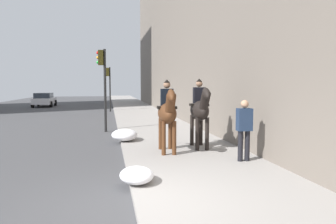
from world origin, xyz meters
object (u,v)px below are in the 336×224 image
(mounted_horse_near, at_px, (167,112))
(traffic_light_far_curb, at_px, (109,82))
(traffic_light_near_curb, at_px, (103,77))
(car_near_lane, at_px, (44,99))
(pedestrian_greeting, at_px, (244,126))
(mounted_horse_far, at_px, (200,109))

(mounted_horse_near, bearing_deg, traffic_light_far_curb, -171.05)
(traffic_light_far_curb, bearing_deg, traffic_light_near_curb, 178.66)
(car_near_lane, bearing_deg, pedestrian_greeting, -158.70)
(traffic_light_far_curb, bearing_deg, car_near_lane, 41.57)
(mounted_horse_near, distance_m, traffic_light_far_curb, 17.70)
(mounted_horse_near, height_order, car_near_lane, mounted_horse_near)
(mounted_horse_near, relative_size, traffic_light_near_curb, 0.58)
(mounted_horse_near, height_order, traffic_light_far_curb, traffic_light_far_curb)
(mounted_horse_far, xyz_separation_m, car_near_lane, (24.57, 9.57, -0.67))
(traffic_light_far_curb, bearing_deg, pedestrian_greeting, -169.21)
(mounted_horse_near, distance_m, traffic_light_near_curb, 6.13)
(pedestrian_greeting, bearing_deg, mounted_horse_far, 20.31)
(traffic_light_near_curb, height_order, traffic_light_far_curb, traffic_light_near_curb)
(car_near_lane, bearing_deg, traffic_light_far_curb, -138.26)
(pedestrian_greeting, xyz_separation_m, car_near_lane, (26.55, 10.26, -0.34))
(pedestrian_greeting, xyz_separation_m, traffic_light_near_curb, (7.15, 3.92, 1.52))
(mounted_horse_far, bearing_deg, pedestrian_greeting, 23.23)
(mounted_horse_far, relative_size, pedestrian_greeting, 1.37)
(pedestrian_greeting, distance_m, traffic_light_near_curb, 8.30)
(car_near_lane, relative_size, traffic_light_far_curb, 1.15)
(traffic_light_near_curb, distance_m, traffic_light_far_curb, 11.93)
(traffic_light_near_curb, bearing_deg, traffic_light_far_curb, -1.34)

